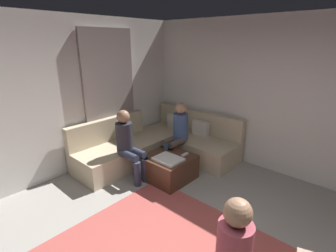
{
  "coord_description": "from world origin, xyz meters",
  "views": [
    {
      "loc": [
        1.17,
        -1.47,
        2.27
      ],
      "look_at": [
        -1.63,
        1.63,
        0.85
      ],
      "focal_mm": 26.77,
      "sensor_mm": 36.0,
      "label": 1
    }
  ],
  "objects": [
    {
      "name": "ottoman",
      "position": [
        -1.41,
        1.4,
        0.21
      ],
      "size": [
        0.76,
        0.76,
        0.42
      ],
      "primitive_type": "cube",
      "color": "#4C2D1E",
      "rests_on": "ground_plane"
    },
    {
      "name": "curtain_panel",
      "position": [
        -2.84,
        1.3,
        1.25
      ],
      "size": [
        0.06,
        1.1,
        2.5
      ],
      "primitive_type": "cube",
      "color": "gray",
      "rests_on": "ground_plane"
    },
    {
      "name": "person_on_couch_side",
      "position": [
        -1.93,
        0.97,
        0.66
      ],
      "size": [
        0.6,
        0.3,
        1.2
      ],
      "rotation": [
        0.0,
        0.0,
        -1.57
      ],
      "color": "#2D3347",
      "rests_on": "ground_plane"
    },
    {
      "name": "wall_back",
      "position": [
        0.0,
        2.94,
        1.35
      ],
      "size": [
        6.0,
        0.12,
        2.7
      ],
      "primitive_type": "cube",
      "color": "silver",
      "rests_on": "ground_plane"
    },
    {
      "name": "sectional_couch",
      "position": [
        -2.08,
        1.88,
        0.28
      ],
      "size": [
        2.1,
        2.55,
        0.87
      ],
      "color": "#C6B593",
      "rests_on": "ground_plane"
    },
    {
      "name": "game_remote",
      "position": [
        -1.23,
        1.62,
        0.43
      ],
      "size": [
        0.05,
        0.15,
        0.02
      ],
      "primitive_type": "cube",
      "color": "white",
      "rests_on": "ottoman"
    },
    {
      "name": "wall_left",
      "position": [
        -2.94,
        0.0,
        1.35
      ],
      "size": [
        0.12,
        6.0,
        2.7
      ],
      "primitive_type": "cube",
      "color": "silver",
      "rests_on": "ground_plane"
    },
    {
      "name": "coffee_mug",
      "position": [
        -1.63,
        1.58,
        0.47
      ],
      "size": [
        0.08,
        0.08,
        0.1
      ],
      "primitive_type": "cylinder",
      "color": "#334C72",
      "rests_on": "ottoman"
    },
    {
      "name": "folded_blanket",
      "position": [
        -1.31,
        1.28,
        0.44
      ],
      "size": [
        0.44,
        0.36,
        0.04
      ],
      "primitive_type": "cube",
      "color": "white",
      "rests_on": "ottoman"
    },
    {
      "name": "person_on_couch_back",
      "position": [
        -1.67,
        1.93,
        0.66
      ],
      "size": [
        0.3,
        0.6,
        1.2
      ],
      "rotation": [
        0.0,
        0.0,
        3.14
      ],
      "color": "brown",
      "rests_on": "ground_plane"
    }
  ]
}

